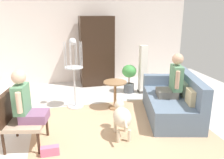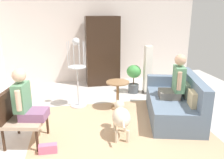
# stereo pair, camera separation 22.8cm
# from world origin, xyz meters

# --- Properties ---
(ground_plane) EXTENTS (7.73, 7.73, 0.00)m
(ground_plane) POSITION_xyz_m (0.00, 0.00, 0.00)
(ground_plane) COLOR beige
(back_wall) EXTENTS (6.00, 0.12, 2.54)m
(back_wall) POSITION_xyz_m (0.00, 3.28, 1.27)
(back_wall) COLOR silver
(back_wall) RESTS_ON ground
(area_rug) EXTENTS (3.19, 2.52, 0.01)m
(area_rug) POSITION_xyz_m (0.03, 0.05, 0.00)
(area_rug) COLOR tan
(area_rug) RESTS_ON ground
(couch) EXTENTS (1.32, 1.85, 0.88)m
(couch) POSITION_xyz_m (1.23, 0.30, 0.31)
(couch) COLOR slate
(couch) RESTS_ON ground
(armchair) EXTENTS (0.75, 0.76, 0.89)m
(armchair) POSITION_xyz_m (-1.72, -0.08, 0.51)
(armchair) COLOR #382316
(armchair) RESTS_ON ground
(person_on_couch) EXTENTS (0.53, 0.53, 0.87)m
(person_on_couch) POSITION_xyz_m (1.19, 0.28, 0.80)
(person_on_couch) COLOR #605C55
(person_on_armchair) EXTENTS (0.53, 0.49, 0.83)m
(person_on_armchair) POSITION_xyz_m (-1.56, -0.12, 0.77)
(person_on_armchair) COLOR #81557A
(round_end_table) EXTENTS (0.51, 0.51, 0.63)m
(round_end_table) POSITION_xyz_m (0.17, 0.97, 0.42)
(round_end_table) COLOR olive
(round_end_table) RESTS_ON ground
(dog) EXTENTS (0.37, 0.81, 0.59)m
(dog) POSITION_xyz_m (-0.02, -0.22, 0.37)
(dog) COLOR beige
(dog) RESTS_ON ground
(bird_cage_stand) EXTENTS (0.40, 0.40, 1.56)m
(bird_cage_stand) POSITION_xyz_m (-0.69, 1.26, 0.81)
(bird_cage_stand) COLOR silver
(bird_cage_stand) RESTS_ON ground
(potted_plant) EXTENTS (0.38, 0.38, 0.75)m
(potted_plant) POSITION_xyz_m (0.80, 1.91, 0.46)
(potted_plant) COLOR #4C5156
(potted_plant) RESTS_ON ground
(column_lamp) EXTENTS (0.20, 0.20, 1.26)m
(column_lamp) POSITION_xyz_m (1.14, 1.81, 0.62)
(column_lamp) COLOR #4C4742
(column_lamp) RESTS_ON ground
(armoire_cabinet) EXTENTS (0.95, 0.56, 1.97)m
(armoire_cabinet) POSITION_xyz_m (0.11, 2.87, 0.99)
(armoire_cabinet) COLOR black
(armoire_cabinet) RESTS_ON ground
(handbag) EXTENTS (0.28, 0.11, 0.14)m
(handbag) POSITION_xyz_m (-1.24, -0.50, 0.07)
(handbag) COLOR #D8668C
(handbag) RESTS_ON ground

